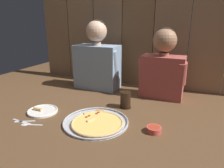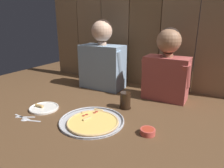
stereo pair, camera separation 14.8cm
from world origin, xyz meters
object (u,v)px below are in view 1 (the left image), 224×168
(drinking_glass, at_px, (125,100))
(diner_right, at_px, (163,65))
(dipping_bowl, at_px, (154,129))
(diner_left, at_px, (97,58))
(dinner_plate, at_px, (42,111))
(pizza_tray, at_px, (96,122))

(drinking_glass, height_order, diner_right, diner_right)
(dipping_bowl, relative_size, diner_left, 0.14)
(diner_left, bearing_deg, drinking_glass, -39.45)
(dinner_plate, distance_m, diner_left, 0.72)
(diner_right, bearing_deg, drinking_glass, -121.19)
(dinner_plate, bearing_deg, pizza_tray, 0.66)
(pizza_tray, relative_size, diner_left, 0.66)
(pizza_tray, distance_m, diner_left, 0.77)
(dinner_plate, height_order, drinking_glass, drinking_glass)
(dinner_plate, height_order, diner_left, diner_left)
(dinner_plate, height_order, dipping_bowl, same)
(dipping_bowl, bearing_deg, dinner_plate, -176.63)
(pizza_tray, bearing_deg, dipping_bowl, 6.59)
(dipping_bowl, bearing_deg, drinking_glass, 135.67)
(dinner_plate, relative_size, drinking_glass, 1.72)
(dipping_bowl, xyz_separation_m, diner_left, (-0.68, 0.60, 0.27))
(diner_left, bearing_deg, diner_right, 0.01)
(pizza_tray, distance_m, drinking_glass, 0.32)
(pizza_tray, xyz_separation_m, diner_left, (-0.32, 0.64, 0.28))
(pizza_tray, xyz_separation_m, drinking_glass, (0.09, 0.31, 0.05))
(pizza_tray, xyz_separation_m, dipping_bowl, (0.36, 0.04, 0.01))
(pizza_tray, xyz_separation_m, diner_right, (0.29, 0.64, 0.27))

